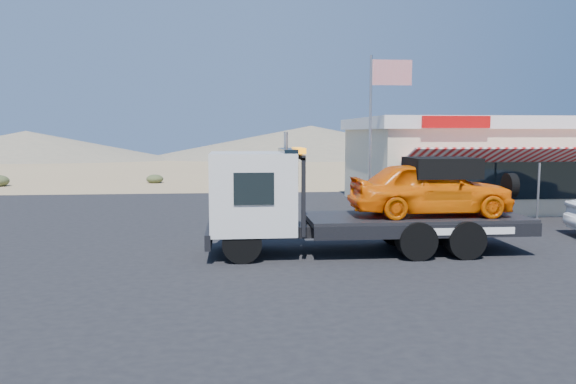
# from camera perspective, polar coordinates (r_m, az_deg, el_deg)

# --- Properties ---
(ground) EXTENTS (120.00, 120.00, 0.00)m
(ground) POSITION_cam_1_polar(r_m,az_deg,el_deg) (15.80, -4.64, -5.93)
(ground) COLOR #9A7B58
(ground) RESTS_ON ground
(asphalt_lot) EXTENTS (32.00, 24.00, 0.02)m
(asphalt_lot) POSITION_cam_1_polar(r_m,az_deg,el_deg) (18.88, 1.30, -3.91)
(asphalt_lot) COLOR black
(asphalt_lot) RESTS_ON ground
(tow_truck) EXTENTS (8.54, 2.53, 2.86)m
(tow_truck) POSITION_cam_1_polar(r_m,az_deg,el_deg) (15.30, 7.22, -0.51)
(tow_truck) COLOR black
(tow_truck) RESTS_ON asphalt_lot
(jerky_store) EXTENTS (10.40, 9.97, 3.90)m
(jerky_store) POSITION_cam_1_polar(r_m,az_deg,el_deg) (26.72, 18.13, 2.99)
(jerky_store) COLOR beige
(jerky_store) RESTS_ON asphalt_lot
(flagpole) EXTENTS (1.55, 0.10, 6.00)m
(flagpole) POSITION_cam_1_polar(r_m,az_deg,el_deg) (20.62, 9.00, 7.34)
(flagpole) COLOR #99999E
(flagpole) RESTS_ON asphalt_lot
(distant_hills) EXTENTS (126.00, 48.00, 4.20)m
(distant_hills) POSITION_cam_1_polar(r_m,az_deg,el_deg) (71.25, -13.33, 4.76)
(distant_hills) COLOR #726B59
(distant_hills) RESTS_ON ground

